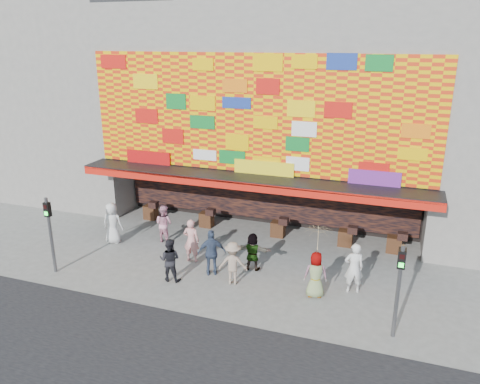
# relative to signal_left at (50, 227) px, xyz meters

# --- Properties ---
(ground) EXTENTS (90.00, 90.00, 0.00)m
(ground) POSITION_rel_signal_left_xyz_m (6.20, 1.50, -1.86)
(ground) COLOR slate
(ground) RESTS_ON ground
(shop_building) EXTENTS (15.20, 9.40, 10.00)m
(shop_building) POSITION_rel_signal_left_xyz_m (6.20, 9.68, 3.37)
(shop_building) COLOR gray
(shop_building) RESTS_ON ground
(neighbor_left) EXTENTS (11.00, 8.00, 12.00)m
(neighbor_left) POSITION_rel_signal_left_xyz_m (-6.80, 9.50, 4.14)
(neighbor_left) COLOR gray
(neighbor_left) RESTS_ON ground
(signal_left) EXTENTS (0.22, 0.20, 3.00)m
(signal_left) POSITION_rel_signal_left_xyz_m (0.00, 0.00, 0.00)
(signal_left) COLOR #59595B
(signal_left) RESTS_ON ground
(signal_right) EXTENTS (0.22, 0.20, 3.00)m
(signal_right) POSITION_rel_signal_left_xyz_m (12.40, 0.00, 0.00)
(signal_right) COLOR #59595B
(signal_right) RESTS_ON ground
(ped_a) EXTENTS (0.95, 0.68, 1.82)m
(ped_a) POSITION_rel_signal_left_xyz_m (0.58, 3.06, -0.95)
(ped_a) COLOR silver
(ped_a) RESTS_ON ground
(ped_b) EXTENTS (0.69, 0.49, 1.79)m
(ped_b) POSITION_rel_signal_left_xyz_m (4.57, 2.56, -0.97)
(ped_b) COLOR pink
(ped_b) RESTS_ON ground
(ped_c) EXTENTS (0.87, 0.72, 1.64)m
(ped_c) POSITION_rel_signal_left_xyz_m (4.48, 0.88, -1.04)
(ped_c) COLOR black
(ped_c) RESTS_ON ground
(ped_d) EXTENTS (1.15, 0.81, 1.62)m
(ped_d) POSITION_rel_signal_left_xyz_m (6.75, 1.41, -1.05)
(ped_d) COLOR gray
(ped_d) RESTS_ON ground
(ped_e) EXTENTS (1.14, 0.84, 1.80)m
(ped_e) POSITION_rel_signal_left_xyz_m (5.77, 1.80, -0.96)
(ped_e) COLOR #394763
(ped_e) RESTS_ON ground
(ped_f) EXTENTS (1.43, 0.58, 1.50)m
(ped_f) POSITION_rel_signal_left_xyz_m (7.09, 2.68, -1.11)
(ped_f) COLOR gray
(ped_f) RESTS_ON ground
(ped_g) EXTENTS (0.92, 0.72, 1.66)m
(ped_g) POSITION_rel_signal_left_xyz_m (9.74, 1.51, -1.03)
(ped_g) COLOR gray
(ped_g) RESTS_ON ground
(ped_h) EXTENTS (0.78, 0.63, 1.85)m
(ped_h) POSITION_rel_signal_left_xyz_m (10.94, 2.26, -0.94)
(ped_h) COLOR silver
(ped_h) RESTS_ON ground
(ped_i) EXTENTS (0.92, 0.78, 1.67)m
(ped_i) POSITION_rel_signal_left_xyz_m (2.63, 3.92, -1.02)
(ped_i) COLOR pink
(ped_i) RESTS_ON ground
(parasol) EXTENTS (1.27, 1.28, 1.86)m
(parasol) POSITION_rel_signal_left_xyz_m (9.74, 1.51, 0.30)
(parasol) COLOR beige
(parasol) RESTS_ON ground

